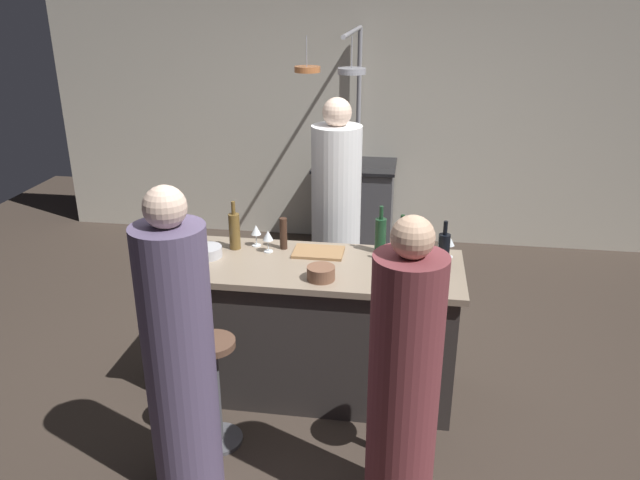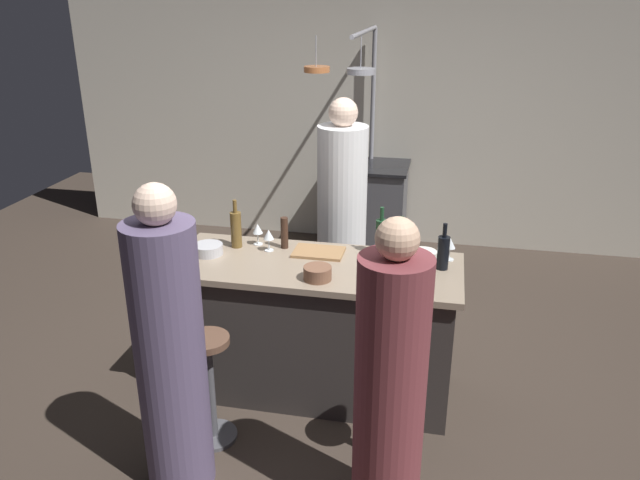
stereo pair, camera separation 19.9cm
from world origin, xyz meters
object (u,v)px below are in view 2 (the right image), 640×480
object	(u,v)px
pepper_mill	(284,233)
mixing_bowl_wooden	(318,273)
guest_left	(170,355)
cutting_board	(319,252)
wine_glass_by_chef	(450,244)
stove_range	(367,208)
wine_glass_near_right_guest	(258,230)
chef	(341,223)
wine_bottle_red	(400,247)
bar_stool_right	(396,407)
bar_stool_left	(210,384)
guest_right	(390,390)
wine_bottle_dark	(443,252)
mixing_bowl_ceramic	(424,256)
wine_bottle_amber	(236,229)
wine_glass_near_left_guest	(269,235)
wine_bottle_green	(381,236)
mixing_bowl_steel	(208,249)

from	to	relation	value
pepper_mill	mixing_bowl_wooden	size ratio (longest dim) A/B	1.27
guest_left	cutting_board	bearing A→B (deg)	65.30
wine_glass_by_chef	mixing_bowl_wooden	xyz separation A→B (m)	(-0.75, -0.44, -0.07)
stove_range	wine_glass_near_right_guest	bearing A→B (deg)	-101.16
chef	wine_bottle_red	xyz separation A→B (m)	(0.52, -0.89, 0.21)
guest_left	stove_range	bearing A→B (deg)	81.13
bar_stool_right	mixing_bowl_wooden	bearing A→B (deg)	141.99
bar_stool_left	guest_left	distance (m)	0.53
bar_stool_left	wine_glass_near_right_guest	world-z (taller)	wine_glass_near_right_guest
wine_glass_by_chef	mixing_bowl_wooden	size ratio (longest dim) A/B	0.88
guest_right	wine_bottle_dark	bearing A→B (deg)	79.46
wine_bottle_dark	mixing_bowl_ceramic	world-z (taller)	wine_bottle_dark
pepper_mill	wine_bottle_dark	size ratio (longest dim) A/B	0.72
pepper_mill	wine_bottle_amber	distance (m)	0.32
wine_bottle_red	wine_glass_near_right_guest	size ratio (longest dim) A/B	2.19
cutting_board	wine_glass_near_left_guest	size ratio (longest dim) A/B	2.19
mixing_bowl_ceramic	guest_right	bearing A→B (deg)	-94.12
guest_right	wine_glass_by_chef	bearing A→B (deg)	78.87
stove_range	chef	xyz separation A→B (m)	(-0.00, -1.48, 0.37)
bar_stool_left	bar_stool_right	size ratio (longest dim) A/B	1.00
wine_glass_near_right_guest	mixing_bowl_wooden	world-z (taller)	wine_glass_near_right_guest
chef	wine_glass_near_left_guest	xyz separation A→B (m)	(-0.33, -0.82, 0.19)
bar_stool_right	wine_glass_near_left_guest	world-z (taller)	wine_glass_near_left_guest
guest_left	wine_bottle_green	size ratio (longest dim) A/B	5.35
bar_stool_left	guest_right	xyz separation A→B (m)	(1.05, -0.37, 0.36)
guest_left	wine_bottle_green	world-z (taller)	guest_left
wine_glass_near_left_guest	wine_bottle_red	bearing A→B (deg)	-4.69
wine_bottle_green	wine_bottle_dark	world-z (taller)	wine_bottle_green
wine_glass_by_chef	mixing_bowl_steel	size ratio (longest dim) A/B	0.77
stove_range	wine_glass_near_right_guest	distance (m)	2.33
wine_bottle_dark	mixing_bowl_ceramic	distance (m)	0.18
pepper_mill	wine_glass_near_left_guest	world-z (taller)	pepper_mill
guest_right	cutting_board	size ratio (longest dim) A/B	4.98
pepper_mill	wine_glass_near_left_guest	distance (m)	0.11
wine_bottle_green	wine_glass_near_right_guest	distance (m)	0.81
mixing_bowl_wooden	wine_bottle_amber	bearing A→B (deg)	148.55
chef	mixing_bowl_ceramic	size ratio (longest dim) A/B	11.01
bar_stool_left	mixing_bowl_steel	world-z (taller)	mixing_bowl_steel
wine_glass_by_chef	mixing_bowl_steel	bearing A→B (deg)	-171.81
wine_bottle_amber	bar_stool_right	bearing A→B (deg)	-34.57
chef	wine_bottle_dark	world-z (taller)	chef
guest_left	mixing_bowl_ceramic	xyz separation A→B (m)	(1.19, 1.16, 0.16)
cutting_board	wine_bottle_amber	world-z (taller)	wine_bottle_amber
stove_range	pepper_mill	bearing A→B (deg)	-96.36
bar_stool_left	wine_bottle_red	bearing A→B (deg)	34.92
wine_bottle_dark	wine_glass_by_chef	size ratio (longest dim) A/B	1.99
guest_left	wine_glass_by_chef	size ratio (longest dim) A/B	11.43
mixing_bowl_wooden	bar_stool_right	bearing A→B (deg)	-38.01
wine_bottle_amber	wine_glass_by_chef	size ratio (longest dim) A/B	2.21
chef	wine_glass_by_chef	distance (m)	1.11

